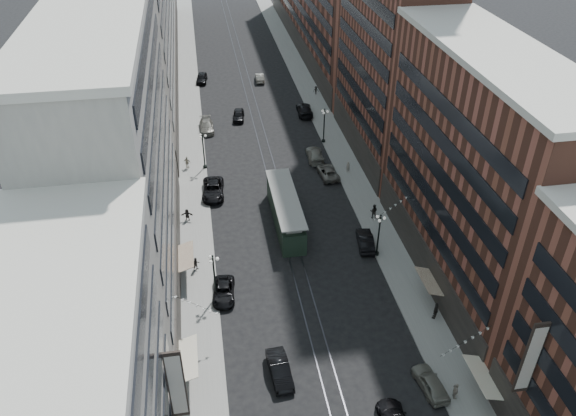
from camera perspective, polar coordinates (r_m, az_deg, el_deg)
ground at (r=86.07m, az=-2.41°, el=6.20°), size 220.00×220.00×0.00m
sidewalk_west at (r=94.53m, az=-9.91°, el=8.45°), size 4.00×180.00×0.15m
sidewalk_east at (r=96.58m, az=3.38°, el=9.49°), size 4.00×180.00×0.15m
rail_west at (r=94.89m, az=-3.63°, el=8.97°), size 0.12×180.00×0.02m
rail_east at (r=95.02m, az=-2.78°, el=9.03°), size 0.12×180.00×0.02m
building_west_mid at (r=55.79m, az=-16.65°, el=4.43°), size 8.00×36.00×28.00m
building_west_far at (r=115.07m, az=-14.02°, el=19.53°), size 8.00×90.00×26.00m
building_east_mid at (r=58.03m, az=18.53°, el=2.98°), size 8.00×30.00×24.00m
building_east_tower at (r=78.45m, az=10.77°, el=19.36°), size 8.00×26.00×42.00m
lamppost_sw_far at (r=57.29m, az=-7.50°, el=-6.77°), size 1.03×1.14×5.52m
lamppost_sw_mid at (r=79.74m, az=-8.60°, el=5.93°), size 1.03×1.14×5.52m
lamppost_se_far at (r=63.03m, az=9.20°, el=-2.58°), size 1.03×1.14×5.52m
lamppost_se_mid at (r=86.11m, az=3.69°, el=8.48°), size 1.03×1.14×5.52m
streetcar at (r=68.15m, az=-0.26°, el=-0.35°), size 3.00×13.56×3.75m
car_2 at (r=58.97m, az=-6.55°, el=-8.42°), size 2.62×4.97×1.33m
car_4 at (r=52.11m, az=14.28°, el=-16.82°), size 2.33×4.64×1.52m
car_5 at (r=51.48m, az=-0.85°, el=-16.10°), size 2.03×4.90×1.58m
pedestrian_2 at (r=62.30m, az=-9.30°, el=-5.63°), size 0.87×0.69×1.58m
pedestrian_4 at (r=51.76m, az=16.66°, el=-17.39°), size 0.56×1.04×1.71m
car_7 at (r=74.63m, az=-7.61°, el=1.87°), size 3.15×6.15×1.66m
car_8 at (r=91.59m, az=-8.28°, el=8.22°), size 2.25×5.33×1.53m
car_9 at (r=110.88m, az=-8.77°, el=12.92°), size 2.47×4.94×1.62m
car_10 at (r=65.65m, az=7.86°, el=-3.28°), size 2.29×4.92×1.56m
car_11 at (r=78.32m, az=4.07°, el=3.68°), size 2.66×5.20×1.41m
car_12 at (r=96.29m, az=1.68°, el=9.97°), size 2.70×5.99×1.70m
car_13 at (r=94.79m, az=-5.05°, el=9.38°), size 2.38×4.67×1.52m
car_14 at (r=110.22m, az=-2.89°, el=13.09°), size 1.74×4.45×1.44m
pedestrian_5 at (r=70.07m, az=-10.21°, el=-0.68°), size 1.49×0.63×1.56m
pedestrian_6 at (r=80.99m, az=-10.21°, el=4.58°), size 1.17×0.87×1.81m
pedestrian_7 at (r=70.06m, az=8.70°, el=-0.32°), size 1.07×0.81×1.95m
pedestrian_8 at (r=79.37m, az=6.11°, el=4.19°), size 0.62×0.45×1.56m
pedestrian_9 at (r=103.92m, az=2.85°, el=11.86°), size 0.99×0.42×1.53m
car_extra_0 at (r=82.38m, az=2.74°, el=5.44°), size 2.52×5.54×1.57m
pedestrian_extra_1 at (r=57.82m, az=14.78°, el=-10.04°), size 1.14×1.16×1.91m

